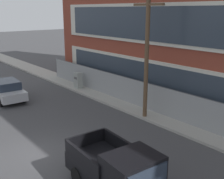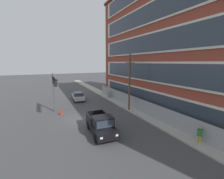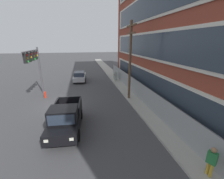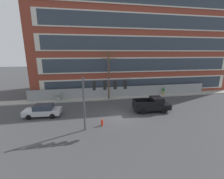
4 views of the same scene
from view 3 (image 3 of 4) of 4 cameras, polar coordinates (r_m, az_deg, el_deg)
name	(u,v)px [view 3 (image 3 of 4)]	position (r m, az deg, el deg)	size (l,w,h in m)	color
ground_plane	(61,104)	(16.44, -18.96, -5.40)	(160.00, 160.00, 0.00)	#424244
sidewalk_building_side	(136,98)	(17.24, 8.95, -3.25)	(80.00, 2.16, 0.16)	#9E9B93
chain_link_fence	(149,99)	(14.58, 14.05, -3.59)	(32.88, 0.06, 2.01)	gray
traffic_signal_mast	(34,61)	(18.35, -27.44, 9.48)	(5.04, 0.43, 5.61)	#4C4C51
pickup_truck_black	(66,118)	(11.42, -17.28, -10.47)	(5.13, 2.36, 2.02)	black
sedan_silver	(80,76)	(25.12, -12.23, 4.94)	(4.59, 2.10, 1.56)	#B2B5BA
utility_pole_near_corner	(130,58)	(15.99, 6.94, 11.91)	(2.74, 0.26, 8.21)	brown
electrical_cabinet	(116,76)	(24.73, 1.37, 5.04)	(0.64, 0.52, 1.51)	#939993
pedestrian_near_cabinet	(211,161)	(8.87, 33.63, -21.72)	(0.47, 0.40, 1.69)	#B7932D
fire_hydrant	(45,95)	(18.86, -24.15, -1.81)	(0.24, 0.24, 0.78)	red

